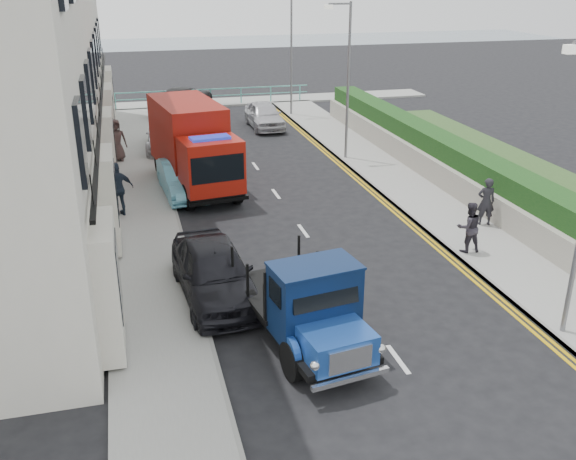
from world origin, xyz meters
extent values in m
plane|color=black|center=(0.00, 0.00, 0.00)|extent=(120.00, 120.00, 0.00)
cube|color=gray|center=(-5.20, 9.00, 0.06)|extent=(2.40, 38.00, 0.12)
cube|color=gray|center=(5.30, 9.00, 0.06)|extent=(2.60, 38.00, 0.12)
cube|color=gray|center=(0.00, 29.00, 0.06)|extent=(30.00, 2.50, 0.12)
plane|color=slate|center=(0.00, 60.00, 0.00)|extent=(120.00, 120.00, 0.00)
cube|color=beige|center=(-9.50, 13.00, 7.00)|extent=(6.00, 30.00, 14.00)
cube|color=black|center=(-6.35, 13.00, 3.60)|extent=(0.12, 28.00, 0.10)
cube|color=#B2AD9E|center=(6.60, 9.00, 0.55)|extent=(0.30, 28.00, 1.00)
cube|color=#133B15|center=(7.30, 9.00, 0.95)|extent=(1.20, 28.00, 1.70)
cube|color=#59B2A5|center=(0.00, 28.20, 1.08)|extent=(13.00, 0.08, 0.06)
cube|color=#59B2A5|center=(0.00, 28.20, 0.65)|extent=(13.00, 0.06, 0.05)
cube|color=beige|center=(3.30, -2.00, 6.78)|extent=(0.35, 0.18, 0.18)
cylinder|color=slate|center=(4.30, 14.00, 3.50)|extent=(0.12, 0.12, 7.00)
cube|color=slate|center=(3.80, 14.00, 6.90)|extent=(1.00, 0.08, 0.08)
cube|color=beige|center=(3.30, 14.00, 6.78)|extent=(0.35, 0.18, 0.18)
cylinder|color=slate|center=(4.30, 24.00, 3.50)|extent=(0.12, 0.12, 7.00)
cylinder|color=black|center=(-2.53, -2.12, 0.45)|extent=(0.38, 0.92, 0.90)
cylinder|color=black|center=(-0.91, -1.86, 0.45)|extent=(0.38, 0.92, 0.90)
cylinder|color=black|center=(-2.94, 0.47, 0.45)|extent=(0.38, 0.92, 0.90)
cylinder|color=black|center=(-1.32, 0.72, 0.45)|extent=(0.38, 0.92, 0.90)
cube|color=black|center=(-1.92, -0.70, 0.58)|extent=(2.46, 4.71, 0.17)
cube|color=#1C4599|center=(-1.65, -2.41, 0.92)|extent=(1.62, 1.43, 0.67)
cube|color=silver|center=(-1.55, -3.02, 0.92)|extent=(0.98, 0.23, 0.51)
cube|color=#0C1F45|center=(-1.82, -1.34, 1.45)|extent=(2.02, 1.40, 1.64)
cube|color=black|center=(-2.10, 0.41, 0.79)|extent=(2.35, 2.89, 0.11)
cylinder|color=black|center=(-3.54, 9.08, 0.49)|extent=(0.43, 1.01, 0.98)
cylinder|color=black|center=(-1.70, 9.35, 0.49)|extent=(0.43, 1.01, 0.98)
cylinder|color=black|center=(-3.95, 11.80, 0.49)|extent=(0.43, 1.01, 0.98)
cylinder|color=black|center=(-2.11, 12.08, 0.49)|extent=(0.43, 1.01, 0.98)
cylinder|color=black|center=(-4.24, 13.73, 0.49)|extent=(0.43, 1.01, 0.98)
cylinder|color=black|center=(-2.40, 14.01, 0.49)|extent=(0.43, 1.01, 0.98)
cube|color=black|center=(-2.96, 11.50, 0.67)|extent=(2.95, 6.45, 0.22)
cube|color=#9F160B|center=(-2.62, 9.21, 1.60)|extent=(2.36, 1.99, 1.95)
cube|color=black|center=(-2.50, 8.41, 1.69)|extent=(1.94, 0.36, 0.98)
cube|color=maroon|center=(-3.11, 12.47, 2.04)|extent=(2.88, 4.90, 2.67)
imported|color=black|center=(-3.60, 2.00, 0.79)|extent=(2.17, 4.74, 1.58)
imported|color=#62B5D2|center=(-3.60, 10.80, 0.67)|extent=(1.72, 4.19, 1.35)
imported|color=silver|center=(-3.60, 18.00, 0.69)|extent=(2.41, 4.91, 1.37)
imported|color=black|center=(-1.94, 26.67, 0.78)|extent=(4.68, 6.20, 1.56)
imported|color=silver|center=(2.03, 21.29, 0.72)|extent=(1.73, 4.24, 1.44)
imported|color=black|center=(6.10, 4.77, 0.95)|extent=(0.68, 0.53, 1.66)
imported|color=#2E2A34|center=(4.40, 2.87, 0.92)|extent=(0.81, 0.65, 1.61)
imported|color=#1D2634|center=(-6.00, 8.80, 1.09)|extent=(1.24, 0.85, 1.95)
imported|color=#40302E|center=(-6.00, 16.08, 1.07)|extent=(0.96, 0.66, 1.91)
camera|label=1|loc=(-5.54, -13.42, 8.27)|focal=40.00mm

